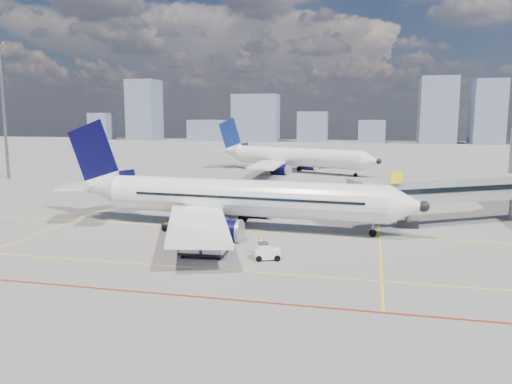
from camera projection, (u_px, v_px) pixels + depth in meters
ground at (222, 249)px, 45.16m from camera, size 420.00×420.00×0.00m
apron_markings at (201, 260)px, 41.52m from camera, size 90.00×35.12×0.01m
jet_bridge at (467, 190)px, 55.63m from camera, size 23.55×15.78×6.30m
floodlight_mast_nw at (3, 107)px, 93.90m from camera, size 3.20×0.61×25.45m
distant_skyline at (344, 116)px, 226.26m from camera, size 248.45×14.90×29.51m
main_aircraft at (229, 198)px, 53.56m from camera, size 40.28×35.07×11.75m
second_aircraft at (290, 157)px, 107.08m from camera, size 38.35×32.42×11.75m
baggage_tug at (266, 252)px, 41.62m from camera, size 2.35×1.83×1.46m
cargo_dolly at (203, 243)px, 42.44m from camera, size 4.07×1.95×2.19m
belt_loader at (180, 227)px, 51.34m from camera, size 5.65×3.50×2.33m
ramp_worker at (260, 245)px, 43.18m from camera, size 0.47×0.66×1.70m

